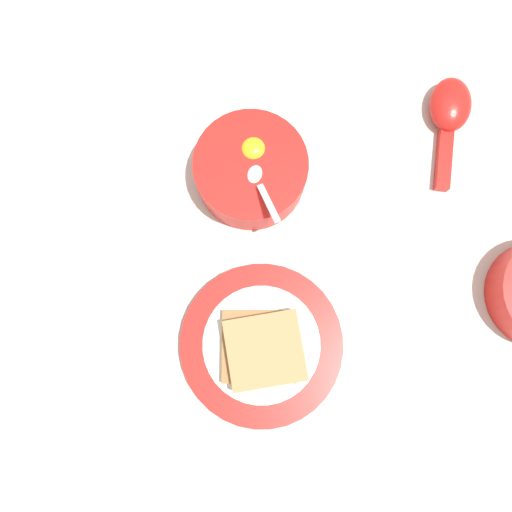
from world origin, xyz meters
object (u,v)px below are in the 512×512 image
object	(u,v)px
toast_plate	(261,344)
toast_sandwich	(262,348)
soup_spoon	(450,112)
egg_bowl	(251,170)

from	to	relation	value
toast_plate	toast_sandwich	distance (m)	0.02
toast_plate	soup_spoon	world-z (taller)	soup_spoon
egg_bowl	toast_sandwich	size ratio (longest dim) A/B	1.18
toast_plate	soup_spoon	size ratio (longest dim) A/B	1.27
toast_plate	toast_sandwich	bearing A→B (deg)	-159.08
egg_bowl	toast_plate	distance (m)	0.20
toast_sandwich	soup_spoon	xyz separation A→B (m)	(0.34, -0.14, -0.02)
egg_bowl	toast_plate	xyz separation A→B (m)	(-0.19, -0.07, -0.02)
toast_plate	soup_spoon	bearing A→B (deg)	-23.11
soup_spoon	toast_sandwich	bearing A→B (deg)	157.34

